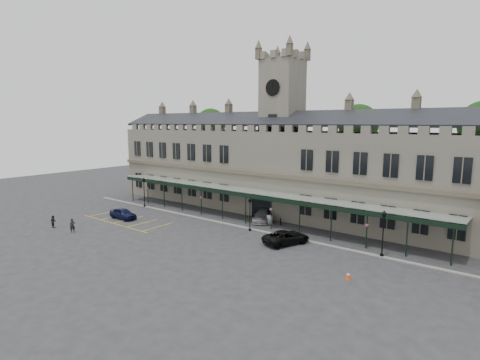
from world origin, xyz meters
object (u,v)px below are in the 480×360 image
Objects in this scene: clock_tower at (282,123)px; person_b at (53,222)px; lamp_post_mid at (250,211)px; lamp_post_right at (383,229)px; person_a at (72,226)px; station_building at (281,169)px; car_taxi at (262,216)px; sign_board at (270,220)px; lamp_post_left at (144,189)px; traffic_cone at (348,276)px; car_left_a at (123,213)px; car_van at (286,237)px.

clock_tower reaches higher than person_b.
lamp_post_mid is 0.89× the size of lamp_post_right.
station_building is at bearing 0.11° from person_a.
car_taxi is 2.97× the size of person_a.
lamp_post_right is 3.84× the size of sign_board.
car_taxi is at bearing 12.05° from lamp_post_left.
person_a is (-14.22, -24.78, -5.60)m from station_building.
car_taxi is (19.65, 4.19, -2.05)m from lamp_post_left.
lamp_post_right is 7.67m from traffic_cone.
person_b reaches higher than traffic_cone.
car_left_a is at bearing -160.71° from lamp_post_mid.
lamp_post_mid is 15.80m from lamp_post_right.
lamp_post_left is at bearing 178.66° from lamp_post_mid.
station_building is 9.61m from sign_board.
lamp_post_left is 6.90× the size of traffic_cone.
car_taxi is at bearing -18.06° from car_van.
lamp_post_right is 3.04× the size of person_b.
car_van is (27.15, -2.08, -2.05)m from lamp_post_left.
lamp_post_mid reaches higher than person_b.
traffic_cone is at bearing -47.25° from person_a.
station_building is 11.12× the size of car_van.
clock_tower is 14.68m from sign_board.
lamp_post_right reaches higher than person_b.
lamp_post_mid is (2.36, -10.98, -3.94)m from station_building.
person_a is 4.10m from person_b.
traffic_cone is 36.64m from person_b.
sign_board is 0.72× the size of person_a.
car_van is (8.51, -12.57, -5.72)m from station_building.
car_left_a is 8.70m from person_b.
traffic_cone is 32.58m from person_a.
station_building is at bearing -41.38° from car_left_a.
lamp_post_mid is (21.01, -0.49, -0.27)m from lamp_post_left.
car_taxi is at bearing 140.65° from sign_board.
clock_tower reaches higher than car_left_a.
person_a is at bearing -72.77° from lamp_post_left.
clock_tower reaches higher than sign_board.
person_b is (-20.66, -14.12, -1.74)m from lamp_post_mid.
lamp_post_mid is 0.79× the size of car_van.
lamp_post_left is 27.31m from car_van.
person_b is (-3.30, -8.04, 0.03)m from car_left_a.
person_b reaches higher than car_taxi.
clock_tower is at bearing 96.72° from sign_board.
lamp_post_left is 36.97m from traffic_cone.
person_b is (-4.08, -0.32, -0.08)m from person_a.
clock_tower is 36.29× the size of traffic_cone.
lamp_post_mid is 16.70m from traffic_cone.
sign_board is 0.24× the size of car_taxi.
lamp_post_right is (15.79, 0.64, 0.31)m from lamp_post_mid.
sign_board is 0.28× the size of car_left_a.
car_van is (23.51, 4.49, -0.00)m from car_left_a.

